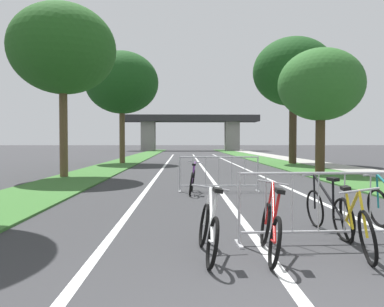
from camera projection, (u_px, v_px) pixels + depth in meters
grass_verge_left at (132, 159)px, 31.56m from camera, size 2.45×71.24×0.05m
grass_verge_right at (261, 159)px, 31.80m from camera, size 2.45×71.24×0.05m
sidewalk_path_right at (288, 159)px, 31.85m from camera, size 2.07×71.24×0.08m
lane_stripe_center at (202, 166)px, 23.15m from camera, size 0.14×41.21×0.01m
lane_stripe_right_lane at (239, 166)px, 23.20m from camera, size 0.14×41.21×0.01m
lane_stripe_left_lane at (164, 166)px, 23.10m from camera, size 0.14×41.21×0.01m
overpass_bridge at (190, 125)px, 61.26m from camera, size 21.48×4.33×5.61m
tree_left_cypress_far at (63, 50)px, 15.65m from camera, size 4.29×4.29×7.06m
tree_left_pine_near at (122, 83)px, 25.67m from camera, size 4.86×4.86×7.47m
tree_right_maple_mid at (321, 85)px, 17.61m from camera, size 3.86×3.86×5.72m
tree_right_oak_near at (293, 72)px, 24.92m from camera, size 5.19×5.19×8.19m
crowd_barrier_nearest at (318, 208)px, 5.58m from camera, size 2.39×0.52×1.05m
crowd_barrier_second at (219, 174)px, 11.41m from camera, size 2.38×0.46×1.05m
bicycle_yellow_1 at (355, 225)px, 5.12m from camera, size 0.62×1.72×0.94m
bicycle_purple_2 at (192, 181)px, 11.04m from camera, size 0.45×1.68×0.92m
bicycle_white_3 at (208, 230)px, 4.96m from camera, size 0.53×1.61×0.93m
bicycle_black_4 at (328, 211)px, 6.19m from camera, size 0.43×1.63×0.95m
bicycle_red_5 at (270, 229)px, 4.98m from camera, size 0.51×1.63×0.96m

